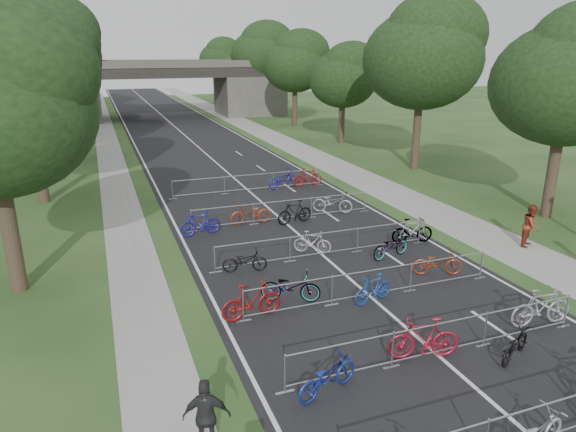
{
  "coord_description": "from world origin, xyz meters",
  "views": [
    {
      "loc": [
        -8.32,
        -3.0,
        8.17
      ],
      "look_at": [
        -0.68,
        17.5,
        1.1
      ],
      "focal_mm": 32.0,
      "sensor_mm": 36.0,
      "label": 1
    }
  ],
  "objects": [
    {
      "name": "tree_right_4",
      "position": [
        13.11,
        63.93,
        7.9
      ],
      "size": [
        8.18,
        8.18,
        12.47
      ],
      "color": "#33261C",
      "rests_on": "ground"
    },
    {
      "name": "bike_10",
      "position": [
        1.87,
        6.4,
        0.44
      ],
      "size": [
        1.76,
        1.26,
        0.88
      ],
      "primitive_type": "imported",
      "rotation": [
        0.0,
        0.0,
        2.02
      ],
      "color": "black",
      "rests_on": "ground"
    },
    {
      "name": "tree_right_3",
      "position": [
        13.11,
        51.93,
        6.92
      ],
      "size": [
        7.17,
        7.17,
        10.93
      ],
      "color": "#33261C",
      "rests_on": "ground"
    },
    {
      "name": "barrier_row_1",
      "position": [
        0.0,
        3.6,
        0.55
      ],
      "size": [
        9.7,
        0.08,
        1.1
      ],
      "color": "#A2A5AA",
      "rests_on": "ground"
    },
    {
      "name": "pedestrian_c",
      "position": [
        -6.8,
        5.96,
        0.86
      ],
      "size": [
        1.09,
        0.69,
        1.73
      ],
      "primitive_type": "imported",
      "rotation": [
        0.0,
        0.0,
        2.86
      ],
      "color": "#272729",
      "rests_on": "ground"
    },
    {
      "name": "road",
      "position": [
        0.0,
        50.0,
        0.01
      ],
      "size": [
        11.0,
        140.0,
        0.01
      ],
      "primitive_type": "cube",
      "color": "black",
      "rests_on": "ground"
    },
    {
      "name": "bike_19",
      "position": [
        4.3,
        15.1,
        0.57
      ],
      "size": [
        1.97,
        0.85,
        1.15
      ],
      "primitive_type": "imported",
      "rotation": [
        0.0,
        0.0,
        1.41
      ],
      "color": "#A2A5AA",
      "rests_on": "ground"
    },
    {
      "name": "overpass_bridge",
      "position": [
        0.0,
        65.0,
        3.53
      ],
      "size": [
        31.0,
        8.0,
        7.05
      ],
      "color": "#45423E",
      "rests_on": "ground"
    },
    {
      "name": "bike_14",
      "position": [
        -0.11,
        10.74,
        0.49
      ],
      "size": [
        1.71,
        0.85,
        0.99
      ],
      "primitive_type": "imported",
      "rotation": [
        0.0,
        0.0,
        4.96
      ],
      "color": "#1B4297",
      "rests_on": "ground"
    },
    {
      "name": "bike_16",
      "position": [
        -3.51,
        14.69,
        0.45
      ],
      "size": [
        1.81,
        0.95,
        0.9
      ],
      "primitive_type": "imported",
      "rotation": [
        0.0,
        0.0,
        1.36
      ],
      "color": "black",
      "rests_on": "ground"
    },
    {
      "name": "bike_13",
      "position": [
        -2.72,
        11.77,
        0.54
      ],
      "size": [
        2.15,
        1.51,
        1.07
      ],
      "primitive_type": "imported",
      "rotation": [
        0.0,
        0.0,
        1.13
      ],
      "color": "#A2A5AA",
      "rests_on": "ground"
    },
    {
      "name": "bike_22",
      "position": [
        0.39,
        19.45,
        0.58
      ],
      "size": [
        1.99,
        0.88,
        1.15
      ],
      "primitive_type": "imported",
      "rotation": [
        0.0,
        0.0,
        4.89
      ],
      "color": "black",
      "rests_on": "ground"
    },
    {
      "name": "tree_left_6",
      "position": [
        -11.39,
        87.93,
        6.49
      ],
      "size": [
        6.72,
        6.72,
        10.25
      ],
      "color": "#33261C",
      "rests_on": "ground"
    },
    {
      "name": "bike_12",
      "position": [
        -4.3,
        11.11,
        0.61
      ],
      "size": [
        2.06,
        0.73,
        1.21
      ],
      "primitive_type": "imported",
      "rotation": [
        0.0,
        0.0,
        1.65
      ],
      "color": "maroon",
      "rests_on": "ground"
    },
    {
      "name": "bike_21",
      "position": [
        -1.65,
        20.16,
        0.53
      ],
      "size": [
        2.04,
        0.75,
        1.07
      ],
      "primitive_type": "imported",
      "rotation": [
        0.0,
        0.0,
        4.69
      ],
      "color": "#9D3616",
      "rests_on": "ground"
    },
    {
      "name": "sidewalk_left",
      "position": [
        -7.5,
        50.0,
        0.01
      ],
      "size": [
        2.0,
        140.0,
        0.01
      ],
      "primitive_type": "cube",
      "color": "gray",
      "rests_on": "ground"
    },
    {
      "name": "bike_18",
      "position": [
        2.52,
        13.97,
        0.51
      ],
      "size": [
        2.03,
        1.13,
        1.01
      ],
      "primitive_type": "imported",
      "rotation": [
        0.0,
        0.0,
        1.82
      ],
      "color": "#A2A5AA",
      "rests_on": "ground"
    },
    {
      "name": "tree_left_3",
      "position": [
        -11.39,
        51.93,
        6.49
      ],
      "size": [
        6.72,
        6.72,
        10.25
      ],
      "color": "#33261C",
      "rests_on": "ground"
    },
    {
      "name": "bike_17",
      "position": [
        -0.31,
        15.55,
        0.48
      ],
      "size": [
        1.6,
        1.26,
        0.97
      ],
      "primitive_type": "imported",
      "rotation": [
        0.0,
        0.0,
        1.0
      ],
      "color": "#9E9DA4",
      "rests_on": "ground"
    },
    {
      "name": "tree_right_0",
      "position": [
        13.11,
        15.93,
        6.92
      ],
      "size": [
        7.17,
        7.17,
        10.93
      ],
      "color": "#33261C",
      "rests_on": "ground"
    },
    {
      "name": "barrier_row_3",
      "position": [
        0.0,
        11.0,
        0.55
      ],
      "size": [
        9.7,
        0.08,
        1.1
      ],
      "color": "#A2A5AA",
      "rests_on": "ground"
    },
    {
      "name": "tree_right_6",
      "position": [
        13.11,
        87.93,
        6.92
      ],
      "size": [
        7.17,
        7.17,
        10.93
      ],
      "color": "#33261C",
      "rests_on": "ground"
    },
    {
      "name": "pedestrian_b",
      "position": [
        8.91,
        13.01,
        0.93
      ],
      "size": [
        1.14,
        1.07,
        1.87
      ],
      "primitive_type": "imported",
      "rotation": [
        0.0,
        0.0,
        0.53
      ],
      "color": "maroon",
      "rests_on": "ground"
    },
    {
      "name": "barrier_row_4",
      "position": [
        0.0,
        15.0,
        0.55
      ],
      "size": [
        9.7,
        0.08,
        1.1
      ],
      "color": "#A2A5AA",
      "rests_on": "ground"
    },
    {
      "name": "tree_left_1",
      "position": [
        -11.39,
        27.93,
        7.3
      ],
      "size": [
        7.56,
        7.56,
        11.53
      ],
      "color": "#33261C",
      "rests_on": "ground"
    },
    {
      "name": "bike_20",
      "position": [
        -4.3,
        19.37,
        0.59
      ],
      "size": [
        2.01,
        0.8,
        1.17
      ],
      "primitive_type": "imported",
      "rotation": [
        0.0,
        0.0,
        4.84
      ],
      "color": "navy",
      "rests_on": "ground"
    },
    {
      "name": "tree_left_2",
      "position": [
        -11.39,
        39.93,
        8.12
      ],
      "size": [
        8.4,
        8.4,
        12.81
      ],
      "color": "#33261C",
      "rests_on": "ground"
    },
    {
      "name": "tree_right_1",
      "position": [
        13.11,
        27.93,
        7.9
      ],
      "size": [
        8.18,
        8.18,
        12.47
      ],
      "color": "#33261C",
      "rests_on": "ground"
    },
    {
      "name": "tree_left_5",
      "position": [
        -11.39,
        75.93,
        8.12
      ],
      "size": [
        8.4,
        8.4,
        12.81
      ],
      "color": "#33261C",
      "rests_on": "ground"
    },
    {
      "name": "bike_23",
      "position": [
        2.93,
        20.46,
        0.55
      ],
      "size": [
        2.18,
        1.72,
        1.11
      ],
      "primitive_type": "imported",
      "rotation": [
        0.0,
        0.0,
        1.03
      ],
      "color": "gray",
      "rests_on": "ground"
    },
    {
      "name": "bike_11",
      "position": [
        3.94,
        7.54,
        0.63
      ],
      "size": [
        2.16,
        0.82,
        1.26
      ],
      "primitive_type": "imported",
      "rotation": [
        0.0,
        0.0,
        1.46
      ],
      "color": "#95949B",
      "rests_on": "ground"
    },
    {
      "name": "barrier_row_2",
      "position": [
        0.0,
        7.2,
        0.55
      ],
      "size": [
        9.7,
        0.08,
        1.1
      ],
      "color": "#A2A5AA",
      "rests_on": "ground"
    },
    {
      "name": "barrier_row_6",
      "position": [
        0.0,
        26.0,
        0.55
      ],
      "size": [
        9.7,
        0.08,
        1.1
      ],
      "color": "#A2A5AA",
      "rests_on": "ground"
    },
    {
      "name": "bike_15",
      "position": [
        3.28,
        11.87,
        0.5
      ],
      "size": [
        2.0,
        1.27,
        0.99
      ],
      "primitive_type": "imported",
      "rotation": [
        0.0,
        0.0,
        1.22
      ],
      "color": "maroon",
      "rests_on": "ground"
    },
    {
      "name": "bike_8",
      "position": [
        -3.62,
        6.81,
        0.5
      ],
      "size": [
        2.03,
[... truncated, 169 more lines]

